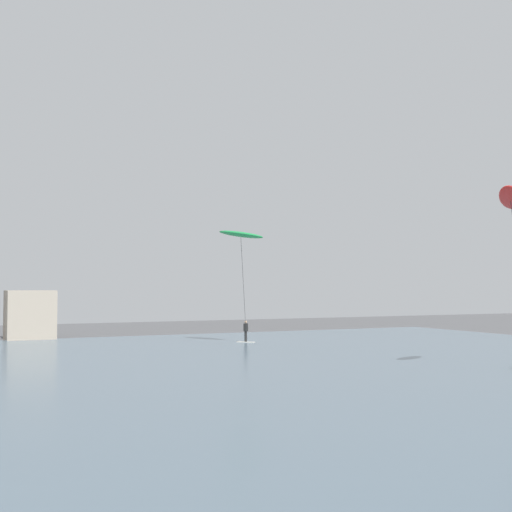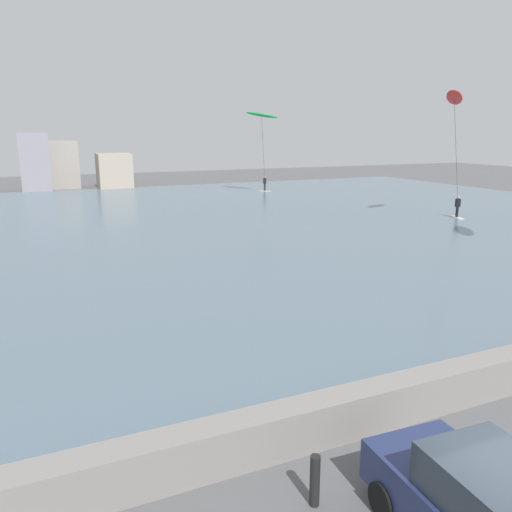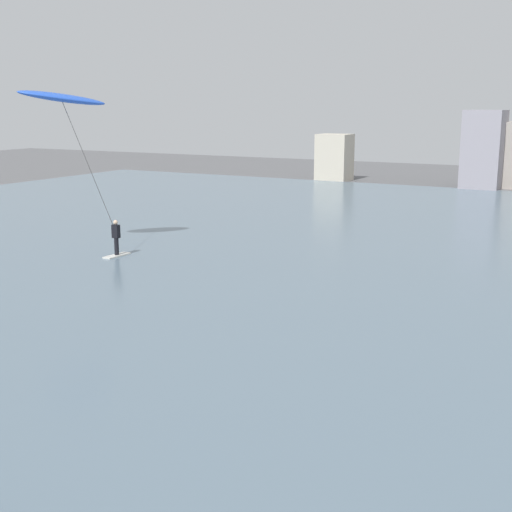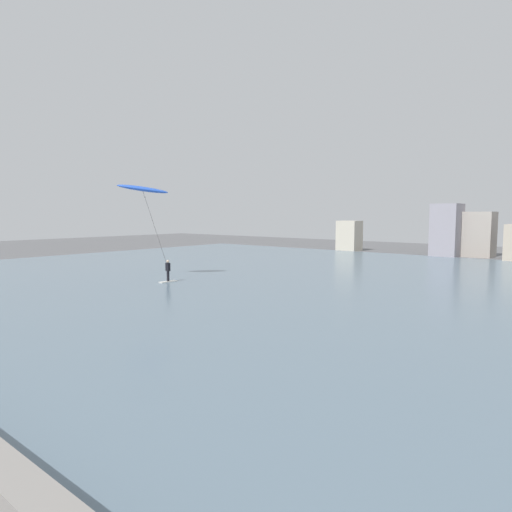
{
  "view_description": "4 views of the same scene",
  "coord_description": "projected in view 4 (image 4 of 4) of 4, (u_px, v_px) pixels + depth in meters",
  "views": [
    {
      "loc": [
        -4.55,
        -1.27,
        4.4
      ],
      "look_at": [
        1.07,
        10.35,
        4.97
      ],
      "focal_mm": 47.96,
      "sensor_mm": 36.0,
      "label": 1
    },
    {
      "loc": [
        -6.35,
        -4.31,
        6.38
      ],
      "look_at": [
        0.9,
        11.72,
        2.08
      ],
      "focal_mm": 35.44,
      "sensor_mm": 36.0,
      "label": 2
    },
    {
      "loc": [
        5.54,
        -1.44,
        6.77
      ],
      "look_at": [
        -2.48,
        13.32,
        3.1
      ],
      "focal_mm": 48.52,
      "sensor_mm": 36.0,
      "label": 3
    },
    {
      "loc": [
        11.9,
        1.0,
        5.2
      ],
      "look_at": [
        -0.96,
        16.38,
        3.31
      ],
      "focal_mm": 31.58,
      "sensor_mm": 36.0,
      "label": 4
    }
  ],
  "objects": [
    {
      "name": "water_bay",
      "position": [
        400.0,
        290.0,
        30.61
      ],
      "size": [
        84.0,
        52.0,
        0.1
      ],
      "primitive_type": "cube",
      "color": "slate",
      "rests_on": "ground"
    },
    {
      "name": "kitesurfer_blue",
      "position": [
        144.0,
        194.0,
        34.42
      ],
      "size": [
        4.47,
        3.8,
        7.47
      ],
      "color": "silver",
      "rests_on": "water_bay"
    },
    {
      "name": "far_shore_buildings",
      "position": [
        456.0,
        235.0,
        54.35
      ],
      "size": [
        24.93,
        6.07,
        6.4
      ],
      "color": "beige",
      "rests_on": "ground"
    }
  ]
}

